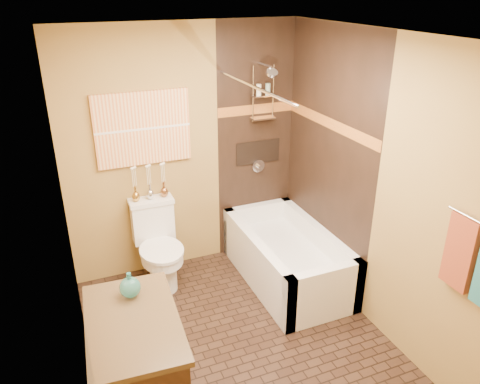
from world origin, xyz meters
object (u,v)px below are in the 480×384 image
bathtub (287,261)px  toilet (158,245)px  vanity (137,370)px  sunset_painting (143,129)px

bathtub → toilet: size_ratio=1.76×
bathtub → vanity: size_ratio=1.51×
sunset_painting → vanity: (-0.52, -1.82, -1.13)m
sunset_painting → toilet: size_ratio=1.06×
bathtub → vanity: vanity is taller
bathtub → vanity: 2.05m
sunset_painting → toilet: sunset_painting is taller
sunset_painting → vanity: bearing=-106.1°
bathtub → toilet: (-1.20, 0.45, 0.21)m
sunset_painting → bathtub: 1.93m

